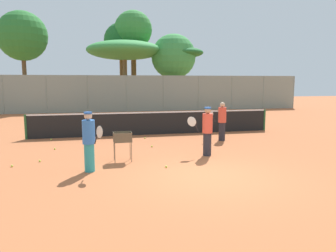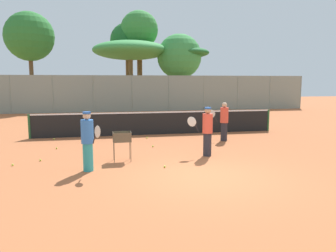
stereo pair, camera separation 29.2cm
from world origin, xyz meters
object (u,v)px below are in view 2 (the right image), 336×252
ball_cart (122,139)px  parked_car (70,102)px  player_white_outfit (207,131)px  player_yellow_shirt (224,121)px  tennis_net (158,123)px  player_red_cap (88,140)px

ball_cart → parked_car: (-3.18, 19.68, -0.02)m
player_white_outfit → player_yellow_shirt: bearing=-107.4°
player_yellow_shirt → parked_car: size_ratio=0.38×
tennis_net → player_yellow_shirt: 3.28m
player_white_outfit → parked_car: bearing=-58.2°
player_white_outfit → ball_cart: (-2.81, -0.11, -0.16)m
player_yellow_shirt → ball_cart: player_yellow_shirt is taller
player_white_outfit → player_red_cap: player_red_cap is taller
ball_cart → tennis_net: bearing=67.7°
tennis_net → parked_car: (-5.18, 14.83, 0.10)m
player_yellow_shirt → ball_cart: (-4.40, -2.64, -0.14)m
player_yellow_shirt → tennis_net: bearing=-27.6°
tennis_net → player_red_cap: bearing=-117.2°
tennis_net → parked_car: bearing=109.2°
tennis_net → player_white_outfit: 4.82m
tennis_net → player_yellow_shirt: bearing=-42.6°
player_white_outfit → player_yellow_shirt: (1.59, 2.53, -0.02)m
player_white_outfit → parked_car: (-6.00, 19.58, -0.19)m
tennis_net → player_white_outfit: (0.82, -4.74, 0.29)m
tennis_net → player_white_outfit: size_ratio=6.99×
player_red_cap → ball_cart: bearing=102.5°
player_white_outfit → ball_cart: bearing=16.9°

